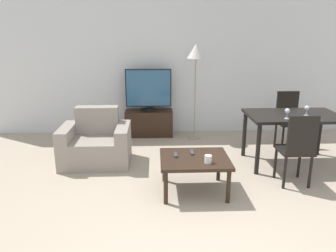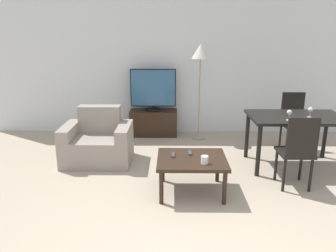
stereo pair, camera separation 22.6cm
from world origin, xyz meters
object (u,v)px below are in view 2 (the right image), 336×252
object	(u,v)px
tv_stand	(154,123)
wine_glass_center	(310,110)
remote_secondary	(190,153)
remote_primary	(173,155)
dining_chair_near	(298,149)
dining_chair_far	(294,119)
cup_white_near	(205,160)
dining_table	(296,122)
floor_lamp	(200,58)
coffee_table	(192,162)
armchair	(98,143)
tv	(153,90)
wine_glass_left	(289,113)

from	to	relation	value
tv_stand	wine_glass_center	distance (m)	2.81
remote_secondary	remote_primary	bearing A→B (deg)	-159.77
dining_chair_near	dining_chair_far	distance (m)	1.51
dining_chair_near	cup_white_near	world-z (taller)	dining_chair_near
dining_table	remote_primary	distance (m)	1.92
floor_lamp	remote_primary	size ratio (longest dim) A/B	11.35
coffee_table	remote_secondary	distance (m)	0.16
armchair	tv_stand	bearing A→B (deg)	59.83
floor_lamp	tv	bearing A→B (deg)	166.89
armchair	wine_glass_left	bearing A→B (deg)	-8.58
remote_secondary	wine_glass_center	size ratio (longest dim) A/B	1.03
tv_stand	dining_chair_far	bearing A→B (deg)	-17.77
dining_chair_far	remote_secondary	bearing A→B (deg)	-141.74
tv	remote_primary	xyz separation A→B (m)	(0.36, -2.22, -0.42)
tv	cup_white_near	world-z (taller)	tv
tv	dining_chair_near	size ratio (longest dim) A/B	0.88
tv_stand	cup_white_near	bearing A→B (deg)	-73.66
cup_white_near	tv	bearing A→B (deg)	106.35
dining_table	coffee_table	bearing A→B (deg)	-151.50
remote_primary	cup_white_near	bearing A→B (deg)	-34.09
coffee_table	wine_glass_center	distance (m)	1.88
armchair	wine_glass_left	size ratio (longest dim) A/B	6.83
tv	cup_white_near	xyz separation A→B (m)	(0.72, -2.47, -0.38)
dining_table	remote_primary	xyz separation A→B (m)	(-1.75, -0.75, -0.21)
dining_table	remote_primary	size ratio (longest dim) A/B	8.81
coffee_table	dining_table	world-z (taller)	dining_table
remote_primary	cup_white_near	distance (m)	0.44
tv	remote_secondary	bearing A→B (deg)	-75.05
remote_primary	wine_glass_center	size ratio (longest dim) A/B	1.03
tv	tv_stand	bearing A→B (deg)	90.00
remote_primary	remote_secondary	xyz separation A→B (m)	(0.21, 0.08, 0.00)
tv	dining_table	xyz separation A→B (m)	(2.11, -1.47, -0.20)
remote_secondary	armchair	bearing A→B (deg)	148.10
tv	dining_chair_near	world-z (taller)	tv
wine_glass_left	dining_table	bearing A→B (deg)	50.21
armchair	floor_lamp	distance (m)	2.28
dining_chair_far	wine_glass_center	xyz separation A→B (m)	(-0.09, -0.81, 0.33)
armchair	wine_glass_left	distance (m)	2.76
tv	floor_lamp	distance (m)	1.05
remote_primary	wine_glass_center	world-z (taller)	wine_glass_center
armchair	dining_chair_far	distance (m)	3.17
dining_table	tv	bearing A→B (deg)	145.19
wine_glass_left	cup_white_near	bearing A→B (deg)	-147.66
remote_primary	cup_white_near	world-z (taller)	cup_white_near
dining_chair_far	remote_secondary	size ratio (longest dim) A/B	6.31
tv_stand	remote_secondary	bearing A→B (deg)	-75.07
dining_chair_far	wine_glass_left	size ratio (longest dim) A/B	6.49
floor_lamp	tv_stand	bearing A→B (deg)	166.73
dining_chair_near	wine_glass_center	xyz separation A→B (m)	(0.37, 0.63, 0.33)
dining_table	floor_lamp	bearing A→B (deg)	135.04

